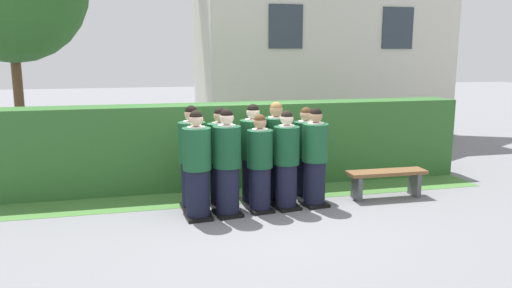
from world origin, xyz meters
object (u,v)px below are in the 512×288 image
object	(u,v)px
student_rear_row_0	(192,160)
student_front_row_4	(315,160)
student_front_row_3	(286,162)
student_front_row_1	(227,165)
student_front_row_0	(197,168)
student_rear_row_1	(221,160)
student_front_row_2	(260,166)
student_rear_row_2	(253,157)
student_rear_row_4	(305,155)
student_rear_row_3	(276,154)
wooden_bench	(386,178)

from	to	relation	value
student_rear_row_0	student_front_row_4	bearing A→B (deg)	-8.75
student_front_row_3	student_front_row_1	bearing A→B (deg)	-173.93
student_front_row_1	student_front_row_3	size ratio (longest dim) A/B	1.04
student_front_row_0	student_front_row_3	distance (m)	1.46
student_rear_row_1	student_rear_row_0	bearing A→B (deg)	-176.61
student_front_row_2	student_rear_row_2	bearing A→B (deg)	91.98
student_front_row_4	student_front_row_3	bearing A→B (deg)	-175.78
student_rear_row_4	student_rear_row_0	bearing A→B (deg)	-175.28
student_front_row_2	student_front_row_4	xyz separation A→B (m)	(0.95, 0.07, 0.03)
student_rear_row_3	wooden_bench	size ratio (longest dim) A/B	1.20
student_front_row_3	student_rear_row_1	distance (m)	1.07
student_rear_row_1	student_front_row_4	bearing A→B (deg)	-12.38
student_front_row_3	student_rear_row_3	xyz separation A→B (m)	(-0.05, 0.44, 0.05)
student_front_row_3	student_rear_row_2	size ratio (longest dim) A/B	0.95
student_rear_row_0	student_rear_row_2	distance (m)	1.00
student_rear_row_4	student_rear_row_1	bearing A→B (deg)	-174.87
student_rear_row_3	wooden_bench	distance (m)	1.99
wooden_bench	student_front_row_4	bearing A→B (deg)	-175.52
student_front_row_0	student_front_row_3	world-z (taller)	student_front_row_0
student_rear_row_3	student_front_row_1	bearing A→B (deg)	-149.81
student_front_row_4	student_rear_row_2	xyz separation A→B (m)	(-0.96, 0.34, 0.03)
student_front_row_1	wooden_bench	distance (m)	2.90
student_front_row_0	student_rear_row_3	size ratio (longest dim) A/B	0.98
student_rear_row_1	wooden_bench	xyz separation A→B (m)	(2.87, -0.22, -0.43)
student_front_row_1	student_rear_row_1	world-z (taller)	student_front_row_1
student_front_row_4	student_rear_row_1	bearing A→B (deg)	167.62
student_front_row_3	student_front_row_2	bearing A→B (deg)	-175.39
student_front_row_1	student_rear_row_1	xyz separation A→B (m)	(-0.02, 0.47, -0.02)
student_front_row_2	student_rear_row_1	distance (m)	0.69
student_front_row_3	student_front_row_4	bearing A→B (deg)	4.22
student_front_row_4	student_rear_row_1	size ratio (longest dim) A/B	0.99
student_front_row_3	student_rear_row_2	distance (m)	0.60
student_rear_row_0	student_front_row_1	bearing A→B (deg)	-42.63
student_front_row_2	student_rear_row_3	bearing A→B (deg)	50.03
student_front_row_4	student_rear_row_3	distance (m)	0.68
student_rear_row_4	student_front_row_2	bearing A→B (deg)	-150.34
student_front_row_1	student_front_row_3	world-z (taller)	student_front_row_1
student_rear_row_2	student_rear_row_4	distance (m)	0.97
student_front_row_2	wooden_bench	distance (m)	2.36
student_rear_row_4	wooden_bench	distance (m)	1.47
student_front_row_3	student_rear_row_4	xyz separation A→B (m)	(0.50, 0.50, -0.01)
student_front_row_0	student_rear_row_4	size ratio (longest dim) A/B	1.05
student_front_row_2	student_front_row_3	distance (m)	0.45
student_front_row_2	student_rear_row_1	xyz separation A→B (m)	(-0.56, 0.40, 0.04)
student_front_row_0	student_front_row_1	distance (m)	0.47
student_front_row_1	student_front_row_4	size ratio (longest dim) A/B	1.02
student_front_row_0	student_rear_row_1	bearing A→B (deg)	48.93
student_rear_row_0	student_rear_row_1	xyz separation A→B (m)	(0.46, 0.03, -0.02)
student_front_row_0	student_front_row_1	bearing A→B (deg)	4.94
student_rear_row_0	student_rear_row_1	distance (m)	0.46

